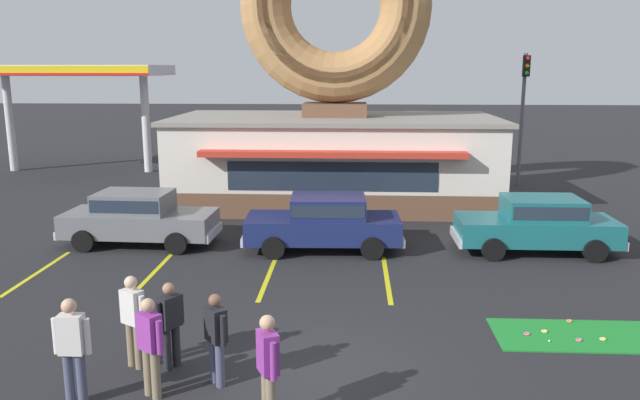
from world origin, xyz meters
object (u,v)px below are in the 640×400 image
traffic_light_pole (523,102)px  car_navy (325,221)px  pedestrian_beanie_man (150,343)px  car_grey (138,216)px  golf_ball (549,341)px  trash_bin (137,205)px  pedestrian_crossing_woman (216,335)px  pedestrian_leather_jacket_man (72,346)px  pedestrian_hooded_kid (133,317)px  pedestrian_blue_sweater_man (268,365)px  car_teal (538,223)px  pedestrian_clipboard_woman (170,321)px

traffic_light_pole → car_navy: bearing=-127.9°
pedestrian_beanie_man → car_grey: bearing=110.1°
golf_ball → trash_bin: 14.74m
car_navy → pedestrian_crossing_woman: car_navy is taller
car_grey → pedestrian_leather_jacket_man: bearing=-77.1°
pedestrian_crossing_woman → traffic_light_pole: size_ratio=0.27×
pedestrian_leather_jacket_man → pedestrian_beanie_man: bearing=14.1°
car_navy → trash_bin: car_navy is taller
pedestrian_hooded_kid → pedestrian_blue_sweater_man: bearing=-33.1°
car_grey → pedestrian_beanie_man: (3.17, -8.66, 0.05)m
car_teal → pedestrian_beanie_man: bearing=-135.0°
car_grey → pedestrian_beanie_man: size_ratio=2.77×
pedestrian_leather_jacket_man → traffic_light_pole: 22.66m
trash_bin → pedestrian_leather_jacket_man: bearing=-75.3°
golf_ball → pedestrian_hooded_kid: size_ratio=0.02×
pedestrian_leather_jacket_man → pedestrian_beanie_man: 1.16m
car_navy → car_teal: same height
golf_ball → trash_bin: size_ratio=0.04×
pedestrian_beanie_man → trash_bin: 12.56m
car_grey → traffic_light_pole: bearing=36.6°
car_teal → car_navy: bearing=-178.9°
pedestrian_clipboard_woman → traffic_light_pole: size_ratio=0.27×
car_teal → pedestrian_blue_sweater_man: pedestrian_blue_sweater_man is taller
car_grey → pedestrian_blue_sweater_man: (5.15, -9.37, 0.09)m
pedestrian_hooded_kid → pedestrian_crossing_woman: 1.67m
pedestrian_hooded_kid → traffic_light_pole: 21.33m
car_grey → pedestrian_beanie_man: 9.22m
pedestrian_hooded_kid → pedestrian_clipboard_woman: size_ratio=1.07×
trash_bin → car_navy: bearing=-27.2°
golf_ball → pedestrian_crossing_woman: (-6.04, -1.89, 0.83)m
golf_ball → pedestrian_crossing_woman: size_ratio=0.03×
pedestrian_hooded_kid → traffic_light_pole: (11.24, 17.92, 2.77)m
pedestrian_hooded_kid → trash_bin: 11.43m
car_grey → car_navy: (5.57, -0.31, 0.00)m
golf_ball → pedestrian_beanie_man: size_ratio=0.03×
pedestrian_leather_jacket_man → traffic_light_pole: size_ratio=0.30×
car_grey → pedestrian_beanie_man: pedestrian_beanie_man is taller
golf_ball → pedestrian_blue_sweater_man: (-5.02, -3.04, 0.91)m
golf_ball → pedestrian_clipboard_woman: (-6.97, -1.34, 0.81)m
car_navy → golf_ball: bearing=-52.6°
golf_ball → pedestrian_leather_jacket_man: size_ratio=0.02×
pedestrian_beanie_man → car_navy: bearing=74.0°
car_grey → pedestrian_leather_jacket_man: (2.04, -8.94, 0.11)m
car_navy → pedestrian_clipboard_woman: bearing=-107.9°
pedestrian_blue_sweater_man → pedestrian_leather_jacket_man: pedestrian_leather_jacket_man is taller
pedestrian_blue_sweater_man → pedestrian_clipboard_woman: size_ratio=1.10×
pedestrian_leather_jacket_man → pedestrian_clipboard_woman: (1.16, 1.28, -0.11)m
car_navy → pedestrian_leather_jacket_man: (-3.53, -8.63, 0.11)m
pedestrian_crossing_woman → trash_bin: (-5.26, 11.35, -0.38)m
pedestrian_leather_jacket_man → traffic_light_pole: (11.74, 19.19, 2.73)m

